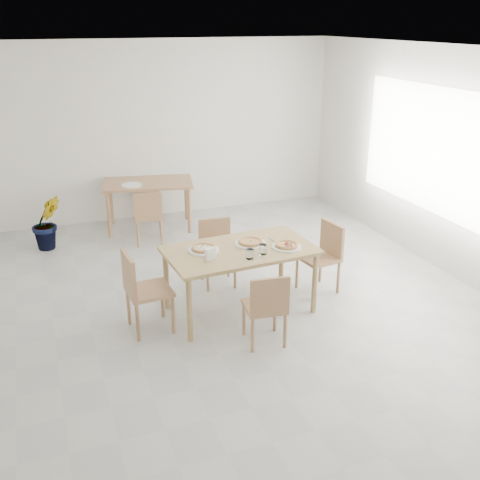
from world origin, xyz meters
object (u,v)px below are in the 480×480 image
object	(u,v)px
main_table	(240,255)
chair_east	(324,252)
tumbler_b	(250,254)
potted_plant	(47,222)
plate_pepperoni	(287,247)
chair_back_n	(146,186)
pizza_mushroom	(203,248)
chair_south	(267,305)
chair_back_s	(149,214)
plate_margherita	(250,244)
chair_west	(141,286)
second_table	(148,188)
tumbler_a	(263,249)
plate_mushroom	(204,250)
chair_north	(217,247)
pizza_pepperoni	(287,245)
plate_empty	(131,185)
pizza_margherita	(250,242)
napkin_holder	(210,255)

from	to	relation	value
main_table	chair_east	bearing A→B (deg)	3.31
tumbler_b	potted_plant	world-z (taller)	tumbler_b
plate_pepperoni	chair_back_n	size ratio (longest dim) A/B	0.39
plate_pepperoni	pizza_mushroom	distance (m)	0.91
chair_back_n	main_table	bearing A→B (deg)	-77.38
pizza_mushroom	potted_plant	distance (m)	3.03
chair_south	chair_back_s	xyz separation A→B (m)	(-0.53, 3.10, 0.01)
plate_margherita	plate_pepperoni	xyz separation A→B (m)	(0.34, -0.23, 0.00)
chair_west	pizza_mushroom	distance (m)	0.78
main_table	second_table	xyz separation A→B (m)	(-0.39, 2.99, -0.02)
chair_back_s	plate_pepperoni	bearing A→B (deg)	122.88
tumbler_a	chair_back_s	bearing A→B (deg)	105.74
chair_west	plate_mushroom	size ratio (longest dim) A/B	2.65
chair_west	plate_margherita	world-z (taller)	chair_west
pizza_mushroom	chair_back_n	world-z (taller)	chair_back_n
chair_north	chair_back_s	size ratio (longest dim) A/B	1.00
main_table	pizza_mushroom	size ratio (longest dim) A/B	5.23
pizza_mushroom	chair_back_n	size ratio (longest dim) A/B	0.39
tumbler_a	chair_back_n	world-z (taller)	tumbler_a
chair_west	pizza_pepperoni	xyz separation A→B (m)	(1.60, -0.09, 0.27)
chair_east	chair_north	bearing A→B (deg)	-128.35
chair_west	potted_plant	world-z (taller)	chair_west
chair_south	second_table	bearing A→B (deg)	-77.99
plate_pepperoni	plate_margherita	bearing A→B (deg)	145.92
chair_south	plate_empty	distance (m)	3.72
pizza_mushroom	second_table	size ratio (longest dim) A/B	0.22
chair_south	potted_plant	size ratio (longest dim) A/B	1.01
second_table	plate_empty	bearing A→B (deg)	-144.94
chair_south	chair_north	distance (m)	1.58
plate_empty	main_table	bearing A→B (deg)	-76.94
main_table	pizza_margherita	distance (m)	0.20
plate_mushroom	chair_back_n	world-z (taller)	chair_back_n
tumbler_a	plate_empty	world-z (taller)	tumbler_a
plate_margherita	napkin_holder	xyz separation A→B (m)	(-0.55, -0.27, 0.06)
napkin_holder	potted_plant	size ratio (longest dim) A/B	0.17
chair_north	potted_plant	distance (m)	2.67
second_table	plate_pepperoni	bearing A→B (deg)	-63.40
chair_south	chair_west	distance (m)	1.32
plate_margherita	tumbler_b	world-z (taller)	tumbler_b
pizza_mushroom	plate_empty	size ratio (longest dim) A/B	1.05
second_table	plate_empty	xyz separation A→B (m)	(-0.27, -0.12, 0.10)
chair_east	tumbler_a	world-z (taller)	tumbler_a
chair_north	pizza_margherita	distance (m)	0.80
chair_west	chair_east	distance (m)	2.24
tumbler_a	chair_back_n	distance (m)	3.99
plate_margherita	chair_back_n	xyz separation A→B (m)	(-0.44, 3.65, -0.28)
chair_west	chair_back_s	xyz separation A→B (m)	(0.57, 2.38, -0.05)
plate_empty	tumbler_b	bearing A→B (deg)	-78.01
chair_south	plate_margherita	xyz separation A→B (m)	(0.16, 0.85, 0.30)
tumbler_a	second_table	bearing A→B (deg)	100.07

